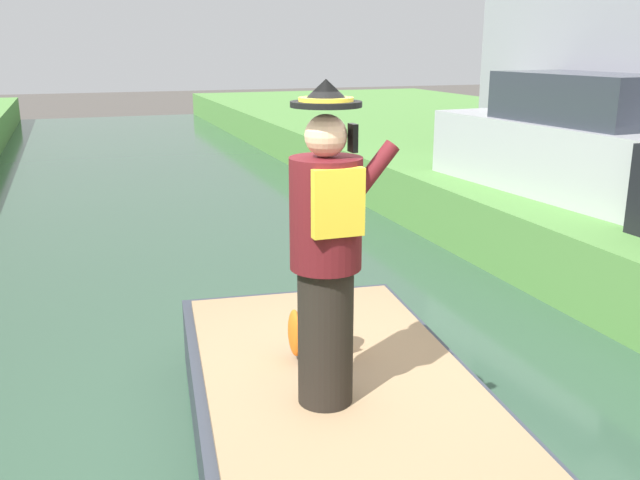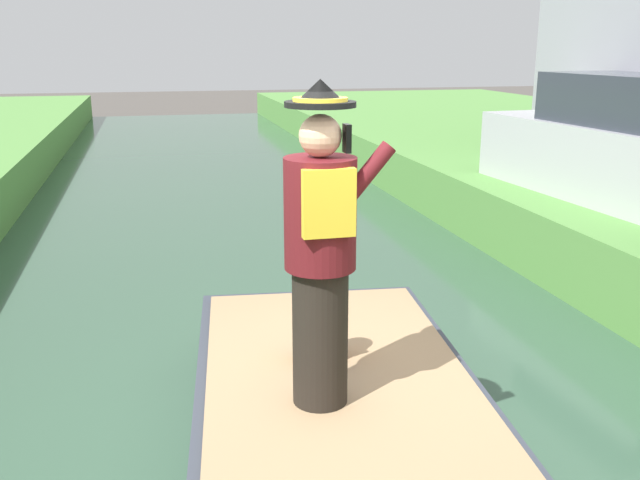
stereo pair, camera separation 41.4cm
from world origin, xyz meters
name	(u,v)px [view 2 (the right image)]	position (x,y,z in m)	size (l,w,h in m)	color
ground_plane	(333,478)	(0.00, 0.00, 0.00)	(80.00, 80.00, 0.00)	#4C4742
canal_water	(333,472)	(0.00, 0.00, 0.05)	(6.27, 48.00, 0.10)	#33513D
boat	(348,452)	(0.00, -0.33, 0.40)	(2.24, 4.37, 0.61)	#333842
person_pirate	(321,250)	(-0.14, -0.24, 1.64)	(0.61, 0.42, 1.85)	black
parrot_plush	(320,324)	(-0.01, 0.32, 0.95)	(0.36, 0.35, 0.57)	blue
parked_car_silver	(630,147)	(4.67, 3.57, 1.52)	(2.01, 4.12, 1.50)	#B7B7BC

